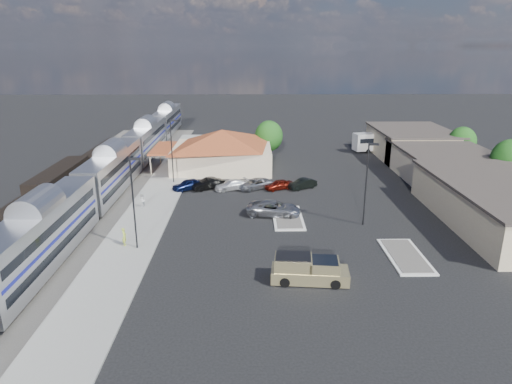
{
  "coord_description": "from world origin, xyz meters",
  "views": [
    {
      "loc": [
        -0.3,
        -45.8,
        18.46
      ],
      "look_at": [
        0.44,
        3.01,
        2.8
      ],
      "focal_mm": 32.0,
      "sensor_mm": 36.0,
      "label": 1
    }
  ],
  "objects_px": {
    "station_depot": "(222,149)",
    "pickup_truck": "(310,270)",
    "suv": "(274,208)",
    "coach_bus": "(382,141)"
  },
  "relations": [
    {
      "from": "station_depot",
      "to": "coach_bus",
      "type": "distance_m",
      "value": 31.0
    },
    {
      "from": "station_depot",
      "to": "coach_bus",
      "type": "xyz_separation_m",
      "value": [
        28.56,
        12.0,
        -1.14
      ]
    },
    {
      "from": "station_depot",
      "to": "coach_bus",
      "type": "height_order",
      "value": "station_depot"
    },
    {
      "from": "station_depot",
      "to": "pickup_truck",
      "type": "bearing_deg",
      "value": -75.86
    },
    {
      "from": "pickup_truck",
      "to": "coach_bus",
      "type": "relative_size",
      "value": 0.59
    },
    {
      "from": "suv",
      "to": "coach_bus",
      "type": "relative_size",
      "value": 0.56
    },
    {
      "from": "pickup_truck",
      "to": "suv",
      "type": "distance_m",
      "value": 15.48
    },
    {
      "from": "pickup_truck",
      "to": "coach_bus",
      "type": "xyz_separation_m",
      "value": [
        19.39,
        48.43,
        0.97
      ]
    },
    {
      "from": "pickup_truck",
      "to": "suv",
      "type": "xyz_separation_m",
      "value": [
        -2.14,
        15.33,
        -0.18
      ]
    },
    {
      "from": "station_depot",
      "to": "pickup_truck",
      "type": "relative_size",
      "value": 2.83
    }
  ]
}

